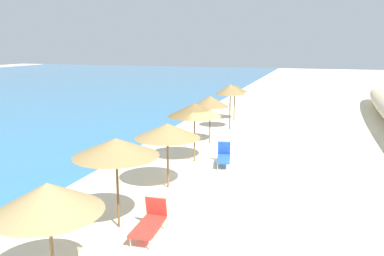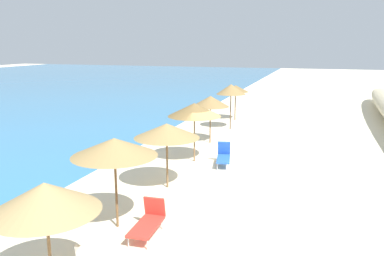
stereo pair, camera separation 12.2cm
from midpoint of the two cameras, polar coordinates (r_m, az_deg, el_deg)
The scene contains 10 objects.
ground_plane at distance 18.21m, azimuth 3.68°, elevation -5.72°, with size 160.00×160.00×0.00m, color beige.
beach_umbrella_0 at distance 9.19m, azimuth -20.52°, elevation -9.43°, with size 2.41×2.41×2.63m.
beach_umbrella_1 at distance 11.90m, azimuth -11.26°, elevation -2.76°, with size 2.59×2.59×2.83m.
beach_umbrella_2 at distance 15.12m, azimuth -3.82°, elevation -0.40°, with size 2.55×2.55×2.58m.
beach_umbrella_3 at distance 18.54m, azimuth 0.18°, elevation 2.67°, with size 2.53×2.53×2.85m.
beach_umbrella_4 at distance 22.23m, azimuth 2.48°, elevation 3.89°, with size 2.12×2.12×2.71m.
beach_umbrella_5 at distance 25.99m, azimuth 5.45°, elevation 5.61°, with size 1.93×1.93×3.01m.
beach_umbrella_6 at distance 29.36m, azimuth 6.08°, elevation 5.69°, with size 1.91×1.91×2.60m.
lounge_chair_0 at distance 11.96m, azimuth -6.37°, elevation -13.29°, with size 1.59×0.74×0.99m.
lounge_chair_1 at distance 18.46m, azimuth 4.44°, elevation -4.03°, with size 1.62×0.89×1.04m.
Camera 1 is at (-16.86, -4.13, 5.53)m, focal length 36.79 mm.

